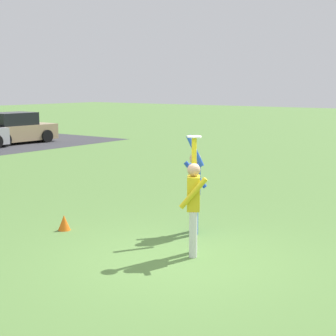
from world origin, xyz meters
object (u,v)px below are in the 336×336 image
at_px(person_defender, 195,186).
at_px(frisbee_disc, 194,137).
at_px(person_catcher, 194,201).
at_px(parked_car_tan, 15,129).
at_px(field_cone_orange, 64,223).

relative_size(person_defender, frisbee_disc, 7.90).
bearing_deg(person_catcher, parked_car_tan, 28.59).
height_order(person_defender, field_cone_orange, person_defender).
height_order(frisbee_disc, field_cone_orange, frisbee_disc).
height_order(parked_car_tan, field_cone_orange, parked_car_tan).
xyz_separation_m(person_defender, field_cone_orange, (-1.44, 2.30, -0.82)).
distance_m(person_catcher, person_defender, 1.43).
xyz_separation_m(person_catcher, field_cone_orange, (-0.23, 3.06, -0.82)).
xyz_separation_m(person_defender, frisbee_disc, (-1.02, -0.64, 1.11)).
xyz_separation_m(person_catcher, person_defender, (1.21, 0.76, -0.00)).
height_order(person_catcher, parked_car_tan, person_catcher).
xyz_separation_m(person_catcher, parked_car_tan, (9.73, 17.44, -0.25)).
distance_m(person_catcher, frisbee_disc, 1.13).
relative_size(person_catcher, field_cone_orange, 6.50).
distance_m(frisbee_disc, parked_car_tan, 19.82).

